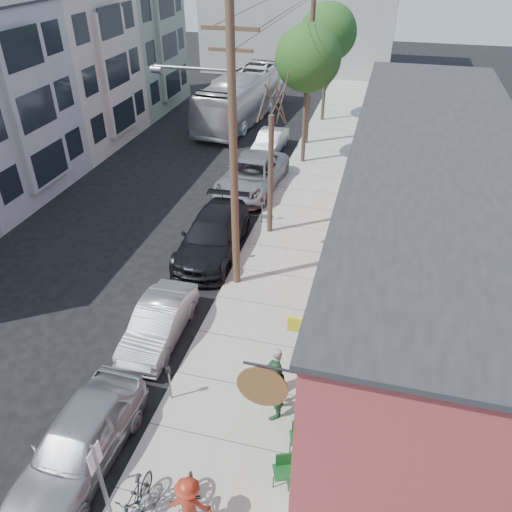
% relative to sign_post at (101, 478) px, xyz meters
% --- Properties ---
extents(ground, '(120.00, 120.00, 0.00)m').
position_rel_sign_post_xyz_m(ground, '(-2.35, 4.78, -1.83)').
color(ground, black).
extents(sidewalk, '(4.50, 58.00, 0.15)m').
position_rel_sign_post_xyz_m(sidewalk, '(1.90, 15.78, -1.76)').
color(sidewalk, '#A6A59A').
rests_on(sidewalk, ground).
extents(cafe_building, '(6.60, 20.20, 6.61)m').
position_rel_sign_post_xyz_m(cafe_building, '(6.64, 9.77, 1.47)').
color(cafe_building, '#A23C3C').
rests_on(cafe_building, ground).
extents(apartment_row, '(6.30, 32.00, 9.00)m').
position_rel_sign_post_xyz_m(apartment_row, '(-14.20, 18.78, 2.67)').
color(apartment_row, gray).
rests_on(apartment_row, ground).
extents(end_cap_building, '(18.00, 8.00, 12.00)m').
position_rel_sign_post_xyz_m(end_cap_building, '(-4.35, 46.78, 4.17)').
color(end_cap_building, '#9D9E99').
rests_on(end_cap_building, ground).
extents(sign_post, '(0.07, 0.45, 2.80)m').
position_rel_sign_post_xyz_m(sign_post, '(0.00, 0.00, 0.00)').
color(sign_post, slate).
rests_on(sign_post, sidewalk).
extents(parking_meter_near, '(0.14, 0.14, 1.24)m').
position_rel_sign_post_xyz_m(parking_meter_near, '(-0.10, 3.79, -0.85)').
color(parking_meter_near, slate).
rests_on(parking_meter_near, sidewalk).
extents(parking_meter_far, '(0.14, 0.14, 1.24)m').
position_rel_sign_post_xyz_m(parking_meter_far, '(-0.10, 14.82, -0.85)').
color(parking_meter_far, slate).
rests_on(parking_meter_far, sidewalk).
extents(utility_pole_near, '(3.57, 0.28, 10.00)m').
position_rel_sign_post_xyz_m(utility_pole_near, '(0.04, 9.93, 3.58)').
color(utility_pole_near, '#503A28').
rests_on(utility_pole_near, sidewalk).
extents(utility_pole_far, '(1.80, 0.28, 10.00)m').
position_rel_sign_post_xyz_m(utility_pole_far, '(0.10, 25.82, 3.51)').
color(utility_pole_far, '#503A28').
rests_on(utility_pole_far, sidewalk).
extents(tree_bare, '(0.24, 0.24, 5.39)m').
position_rel_sign_post_xyz_m(tree_bare, '(0.45, 14.09, 1.01)').
color(tree_bare, '#44392C').
rests_on(tree_bare, sidewalk).
extents(tree_leafy_mid, '(3.56, 3.56, 7.65)m').
position_rel_sign_post_xyz_m(tree_leafy_mid, '(0.45, 22.69, 4.17)').
color(tree_leafy_mid, '#44392C').
rests_on(tree_leafy_mid, sidewalk).
extents(tree_leafy_far, '(3.80, 3.80, 7.80)m').
position_rel_sign_post_xyz_m(tree_leafy_far, '(0.45, 30.81, 4.20)').
color(tree_leafy_far, '#44392C').
rests_on(tree_leafy_far, sidewalk).
extents(patio_chair_a, '(0.62, 0.62, 0.88)m').
position_rel_sign_post_xyz_m(patio_chair_a, '(3.85, 3.04, -1.24)').
color(patio_chair_a, '#14481D').
rests_on(patio_chair_a, sidewalk).
extents(patio_chair_b, '(0.65, 0.65, 0.88)m').
position_rel_sign_post_xyz_m(patio_chair_b, '(3.65, 1.97, -1.24)').
color(patio_chair_b, '#14481D').
rests_on(patio_chair_b, sidewalk).
extents(patron_grey, '(0.60, 0.71, 1.65)m').
position_rel_sign_post_xyz_m(patron_grey, '(2.79, 4.86, -0.86)').
color(patron_grey, gray).
rests_on(patron_grey, sidewalk).
extents(patron_green, '(0.76, 0.97, 1.96)m').
position_rel_sign_post_xyz_m(patron_green, '(2.93, 3.99, -0.70)').
color(patron_green, '#2A6A3D').
rests_on(patron_green, sidewalk).
extents(cyclist, '(1.10, 0.73, 1.58)m').
position_rel_sign_post_xyz_m(cyclist, '(1.80, 0.43, -0.89)').
color(cyclist, maroon).
rests_on(cyclist, sidewalk).
extents(cyclist_bike, '(1.36, 2.20, 1.09)m').
position_rel_sign_post_xyz_m(cyclist_bike, '(1.80, 0.43, -1.14)').
color(cyclist_bike, black).
rests_on(cyclist_bike, sidewalk).
extents(parked_bike_a, '(0.51, 1.77, 1.06)m').
position_rel_sign_post_xyz_m(parked_bike_a, '(0.50, 0.30, -1.15)').
color(parked_bike_a, black).
rests_on(parked_bike_a, sidewalk).
extents(parked_bike_b, '(0.92, 1.76, 0.88)m').
position_rel_sign_post_xyz_m(parked_bike_b, '(0.68, 0.17, -1.24)').
color(parked_bike_b, slate).
rests_on(parked_bike_b, sidewalk).
extents(car_0, '(1.96, 4.74, 1.61)m').
position_rel_sign_post_xyz_m(car_0, '(-1.55, 1.34, -1.03)').
color(car_0, '#989A9F').
rests_on(car_0, ground).
extents(car_1, '(1.56, 4.19, 1.37)m').
position_rel_sign_post_xyz_m(car_1, '(-1.55, 6.27, -1.15)').
color(car_1, silver).
rests_on(car_1, ground).
extents(car_2, '(2.61, 5.89, 1.68)m').
position_rel_sign_post_xyz_m(car_2, '(-1.55, 11.93, -0.99)').
color(car_2, black).
rests_on(car_2, ground).
extents(car_3, '(3.14, 6.23, 1.69)m').
position_rel_sign_post_xyz_m(car_3, '(-1.55, 18.37, -0.99)').
color(car_3, '#97979E').
rests_on(car_3, ground).
extents(car_4, '(1.61, 4.17, 1.35)m').
position_rel_sign_post_xyz_m(car_4, '(-1.85, 23.97, -1.16)').
color(car_4, '#A0A3A8').
rests_on(car_4, ground).
extents(bus, '(3.99, 12.15, 3.32)m').
position_rel_sign_post_xyz_m(bus, '(-5.26, 29.72, -0.17)').
color(bus, white).
rests_on(bus, ground).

